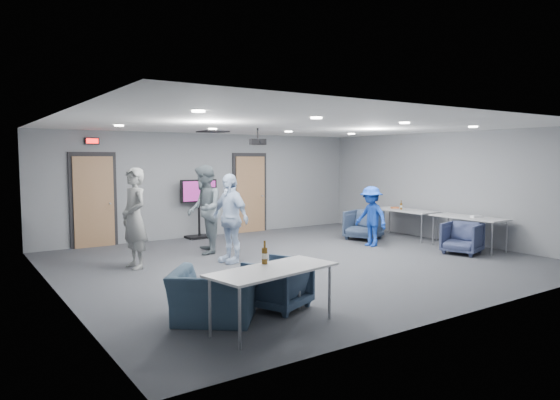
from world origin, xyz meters
TOP-DOWN VIEW (x-y plane):
  - floor at (0.00, 0.00)m, footprint 9.00×9.00m
  - ceiling at (0.00, 0.00)m, footprint 9.00×9.00m
  - wall_back at (0.00, 4.00)m, footprint 9.00×0.02m
  - wall_front at (0.00, -4.00)m, footprint 9.00×0.02m
  - wall_left at (-4.50, 0.00)m, footprint 0.02×8.00m
  - wall_right at (4.50, 0.00)m, footprint 0.02×8.00m
  - door_left at (-3.00, 3.95)m, footprint 1.06×0.17m
  - door_right at (1.20, 3.95)m, footprint 1.06×0.17m
  - exit_sign at (-3.00, 3.93)m, footprint 0.32×0.08m
  - hvac_diffuser at (-0.50, 2.80)m, footprint 0.60×0.60m
  - downlights at (0.00, 0.00)m, footprint 6.18×3.78m
  - person_a at (-2.94, 1.19)m, footprint 0.54×0.74m
  - person_b at (-1.23, 1.78)m, footprint 1.05×1.15m
  - person_c at (-1.21, 0.66)m, footprint 0.59×1.09m
  - person_d at (2.39, 0.41)m, footprint 0.56×0.93m
  - chair_right_a at (2.90, 1.20)m, footprint 1.04×1.03m
  - chair_right_c at (3.34, -1.38)m, footprint 0.93×0.92m
  - chair_front_a at (-2.13, -2.40)m, footprint 0.98×0.99m
  - chair_front_b at (-3.11, -2.40)m, footprint 1.35×1.33m
  - table_right_a at (4.00, 0.83)m, footprint 0.73×1.76m
  - table_right_b at (4.00, -1.07)m, footprint 0.71×1.69m
  - table_front_left at (-2.60, -3.00)m, footprint 1.76×0.98m
  - bottle_front at (-2.54, -2.72)m, footprint 0.08×0.08m
  - bottle_right at (3.92, 0.89)m, footprint 0.06×0.06m
  - snack_box at (4.00, 1.17)m, footprint 0.22×0.18m
  - wrapper at (4.02, -1.24)m, footprint 0.25×0.21m
  - tv_stand at (-0.44, 3.75)m, footprint 0.99×0.47m
  - projector at (-0.34, 1.02)m, footprint 0.39×0.36m

SIDE VIEW (x-z plane):
  - floor at x=0.00m, z-range 0.00..0.00m
  - chair_front_b at x=-3.11m, z-range 0.00..0.66m
  - chair_right_c at x=3.34m, z-range 0.00..0.68m
  - chair_front_a at x=-2.13m, z-range 0.00..0.69m
  - chair_right_a at x=2.90m, z-range 0.00..0.74m
  - table_front_left at x=-2.60m, z-range 0.32..1.05m
  - table_right_b at x=4.00m, z-range 0.32..1.05m
  - table_right_a at x=4.00m, z-range 0.32..1.05m
  - person_d at x=2.39m, z-range 0.00..1.40m
  - snack_box at x=4.00m, z-range 0.73..0.77m
  - wrapper at x=4.02m, z-range 0.73..0.78m
  - bottle_right at x=3.92m, z-range 0.70..0.94m
  - bottle_front at x=-2.54m, z-range 0.69..0.99m
  - tv_stand at x=-0.44m, z-range 0.10..1.61m
  - person_c at x=-1.21m, z-range 0.00..1.76m
  - person_a at x=-2.94m, z-range 0.00..1.89m
  - person_b at x=-1.23m, z-range 0.00..1.91m
  - door_left at x=-3.00m, z-range -0.05..2.19m
  - door_right at x=1.20m, z-range -0.05..2.19m
  - wall_back at x=0.00m, z-range 0.00..2.70m
  - wall_front at x=0.00m, z-range 0.00..2.70m
  - wall_left at x=-4.50m, z-range 0.00..2.70m
  - wall_right at x=4.50m, z-range 0.00..2.70m
  - projector at x=-0.34m, z-range 2.23..2.58m
  - exit_sign at x=-3.00m, z-range 2.37..2.53m
  - downlights at x=0.00m, z-range 2.67..2.69m
  - hvac_diffuser at x=-0.50m, z-range 2.67..2.70m
  - ceiling at x=0.00m, z-range 2.70..2.70m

